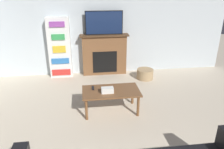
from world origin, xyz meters
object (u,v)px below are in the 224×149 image
fireplace (104,54)px  tv (104,23)px  bookshelf (60,48)px  coffee_table (111,93)px  storage_basket (145,74)px

fireplace → tv: tv is taller
tv → bookshelf: tv is taller
tv → fireplace: bearing=90.0°
tv → bookshelf: bearing=-179.9°
bookshelf → tv: bearing=0.1°
fireplace → bookshelf: size_ratio=0.82×
coffee_table → storage_basket: (1.07, 1.45, -0.26)m
coffee_table → storage_basket: coffee_table is taller
fireplace → coffee_table: size_ratio=1.19×
fireplace → bookshelf: bookshelf is taller
coffee_table → storage_basket: 1.82m
fireplace → tv: size_ratio=1.33×
storage_basket → bookshelf: bearing=167.5°
coffee_table → storage_basket: bearing=53.6°
fireplace → bookshelf: (-1.15, -0.02, 0.22)m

